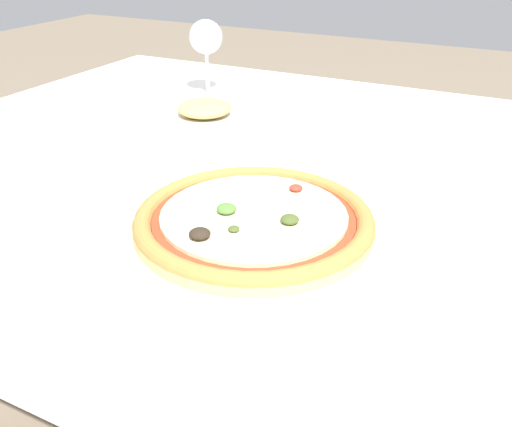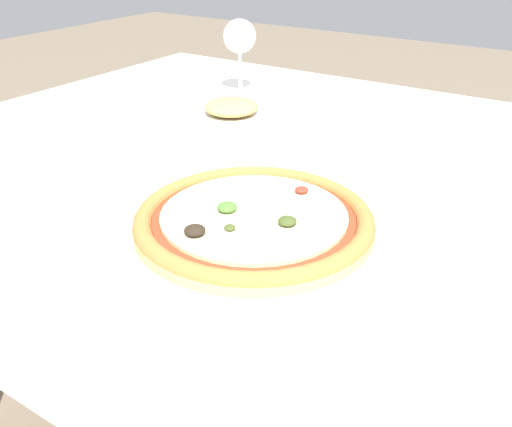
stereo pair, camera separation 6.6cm
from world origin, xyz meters
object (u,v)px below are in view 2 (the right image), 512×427
dining_table (330,222)px  side_plate (232,112)px  pizza_plate (256,223)px  fork (32,132)px  wine_glass_far_left (240,40)px

dining_table → side_plate: (-0.28, 0.13, 0.09)m
pizza_plate → side_plate: (-0.28, 0.34, -0.00)m
pizza_plate → fork: 0.54m
dining_table → side_plate: side_plate is taller
wine_glass_far_left → side_plate: size_ratio=0.90×
pizza_plate → dining_table: bearing=90.7°
dining_table → fork: size_ratio=8.70×
wine_glass_far_left → side_plate: 0.20m
fork → dining_table: bearing=13.4°
dining_table → wine_glass_far_left: bearing=142.2°
dining_table → wine_glass_far_left: (-0.36, 0.28, 0.19)m
dining_table → fork: bearing=-166.6°
fork → wine_glass_far_left: size_ratio=1.09×
pizza_plate → wine_glass_far_left: 0.62m
dining_table → wine_glass_far_left: 0.49m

